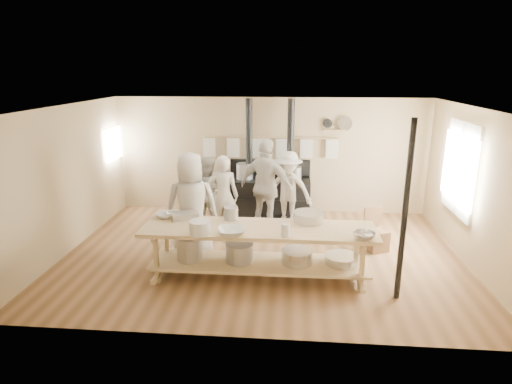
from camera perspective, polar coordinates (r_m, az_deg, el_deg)
ground at (r=7.76m, az=0.87°, el=-8.24°), size 7.00×7.00×0.00m
room_shell at (r=7.24m, az=0.93°, el=3.53°), size 7.00×7.00×7.00m
window_right at (r=8.39m, az=25.63°, el=2.82°), size 0.09×1.50×1.65m
left_opening at (r=10.00m, az=-18.48°, el=6.09°), size 0.00×0.90×0.90m
stove at (r=9.57m, az=1.74°, el=-0.15°), size 1.90×0.75×2.60m
towel_rail at (r=9.61m, az=1.92°, el=6.31°), size 3.00×0.04×0.47m
back_wall_shelf at (r=9.61m, az=10.81°, el=8.69°), size 0.63×0.14×0.32m
prep_table at (r=6.73m, az=0.28°, el=-7.36°), size 3.60×0.90×0.85m
support_post at (r=6.21m, az=19.24°, el=-2.65°), size 0.08×0.08×2.60m
cook_far_left at (r=8.35m, az=-4.36°, el=-0.55°), size 0.60×0.39×1.62m
cook_left at (r=8.83m, az=-6.56°, el=-0.06°), size 0.82×0.68×1.51m
cook_center at (r=7.46m, az=-8.57°, el=-1.82°), size 1.02×0.78×1.85m
cook_right at (r=8.41m, az=1.40°, el=0.68°), size 1.22×0.88×1.92m
cook_by_window at (r=8.81m, az=4.23°, el=0.29°), size 1.15×0.84×1.61m
chair at (r=8.14m, az=15.66°, el=-5.94°), size 0.48×0.48×0.77m
bowl_white_a at (r=7.18m, az=-11.88°, el=-3.03°), size 0.35×0.35×0.08m
bowl_steel_a at (r=7.14m, az=-10.96°, el=-3.02°), size 0.39×0.39×0.09m
bowl_white_b at (r=6.32m, az=-3.25°, el=-5.28°), size 0.49×0.49×0.10m
bowl_steel_b at (r=6.35m, az=14.26°, el=-5.67°), size 0.44×0.44×0.10m
roasting_pan at (r=7.09m, az=-9.51°, el=-3.07°), size 0.51×0.44×0.09m
mixing_bowl_large at (r=6.88m, az=7.01°, el=-3.32°), size 0.53×0.53×0.16m
bucket_galv at (r=6.93m, az=-3.35°, el=-2.83°), size 0.23×0.23×0.21m
deep_bowl_enamel at (r=6.38m, az=-7.50°, el=-4.68°), size 0.37×0.37×0.20m
pitcher at (r=6.25m, az=3.94°, el=-5.09°), size 0.16×0.16×0.19m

